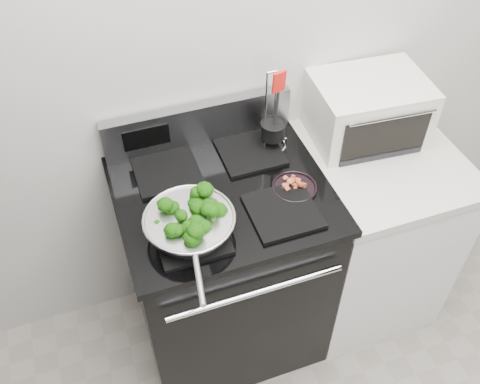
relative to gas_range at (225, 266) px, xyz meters
name	(u,v)px	position (x,y,z in m)	size (l,w,h in m)	color
back_wall	(268,36)	(0.30, 0.34, 0.86)	(4.00, 0.02, 2.70)	beige
gas_range	(225,266)	(0.00, 0.00, 0.00)	(0.79, 0.69, 1.13)	black
counter	(365,230)	(0.68, 0.00, -0.03)	(0.62, 0.68, 0.92)	white
skillet	(190,224)	(-0.17, -0.16, 0.51)	(0.32, 0.50, 0.07)	silver
broccoli_pile	(189,219)	(-0.17, -0.15, 0.53)	(0.25, 0.25, 0.09)	black
bacon_plate	(295,185)	(0.26, -0.08, 0.48)	(0.17, 0.17, 0.04)	black
utensil_holder	(273,134)	(0.27, 0.18, 0.53)	(0.11, 0.11, 0.35)	silver
toaster_oven	(368,109)	(0.67, 0.16, 0.56)	(0.47, 0.37, 0.26)	silver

